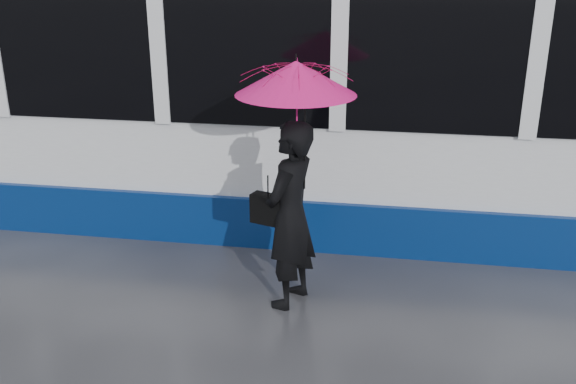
# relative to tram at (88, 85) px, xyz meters

# --- Properties ---
(ground) EXTENTS (90.00, 90.00, 0.00)m
(ground) POSITION_rel_tram_xyz_m (1.86, -2.50, -1.64)
(ground) COLOR #27272C
(ground) RESTS_ON ground
(rails) EXTENTS (34.00, 1.51, 0.02)m
(rails) POSITION_rel_tram_xyz_m (1.86, -0.00, -1.63)
(rails) COLOR #3F3D38
(rails) RESTS_ON ground
(tram) EXTENTS (26.00, 2.56, 3.35)m
(tram) POSITION_rel_tram_xyz_m (0.00, 0.00, 0.00)
(tram) COLOR white
(tram) RESTS_ON ground
(woman) EXTENTS (0.65, 0.79, 1.88)m
(woman) POSITION_rel_tram_xyz_m (3.17, -2.43, -0.70)
(woman) COLOR black
(woman) RESTS_ON ground
(umbrella) EXTENTS (1.40, 1.40, 1.27)m
(umbrella) POSITION_rel_tram_xyz_m (3.22, -2.43, 0.42)
(umbrella) COLOR #FF1575
(umbrella) RESTS_ON ground
(handbag) EXTENTS (0.36, 0.25, 0.47)m
(handbag) POSITION_rel_tram_xyz_m (2.95, -2.41, -0.65)
(handbag) COLOR black
(handbag) RESTS_ON ground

